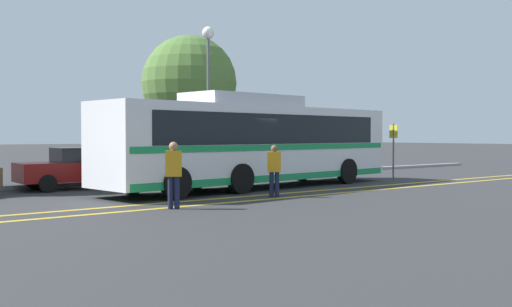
# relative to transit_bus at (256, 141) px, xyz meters

# --- Properties ---
(ground_plane) EXTENTS (220.00, 220.00, 0.00)m
(ground_plane) POSITION_rel_transit_bus_xyz_m (-1.31, -0.16, -1.71)
(ground_plane) COLOR #2D2D30
(lane_strip_0) EXTENTS (32.58, 0.20, 0.01)m
(lane_strip_0) POSITION_rel_transit_bus_xyz_m (0.02, -2.20, -1.70)
(lane_strip_0) COLOR gold
(lane_strip_0) RESTS_ON ground_plane
(lane_strip_1) EXTENTS (32.58, 0.20, 0.01)m
(lane_strip_1) POSITION_rel_transit_bus_xyz_m (0.02, -3.26, -1.70)
(lane_strip_1) COLOR gold
(lane_strip_1) RESTS_ON ground_plane
(curb_strip) EXTENTS (40.58, 0.36, 0.15)m
(curb_strip) POSITION_rel_transit_bus_xyz_m (0.02, 4.81, -1.63)
(curb_strip) COLOR #99999E
(curb_strip) RESTS_ON ground_plane
(transit_bus) EXTENTS (13.06, 3.87, 3.38)m
(transit_bus) POSITION_rel_transit_bus_xyz_m (0.00, 0.00, 0.00)
(transit_bus) COLOR silver
(transit_bus) RESTS_ON ground_plane
(parked_car_1) EXTENTS (4.16, 1.93, 1.48)m
(parked_car_1) POSITION_rel_transit_bus_xyz_m (-5.26, 3.73, -0.96)
(parked_car_1) COLOR maroon
(parked_car_1) RESTS_ON ground_plane
(parked_car_2) EXTENTS (4.19, 2.18, 1.40)m
(parked_car_2) POSITION_rel_transit_bus_xyz_m (-0.40, 3.55, -0.99)
(parked_car_2) COLOR #4C3823
(parked_car_2) RESTS_ON ground_plane
(pedestrian_0) EXTENTS (0.47, 0.41, 1.76)m
(pedestrian_0) POSITION_rel_transit_bus_xyz_m (-5.55, -3.59, -0.70)
(pedestrian_0) COLOR #191E38
(pedestrian_0) RESTS_ON ground_plane
(pedestrian_1) EXTENTS (0.46, 0.44, 1.63)m
(pedestrian_1) POSITION_rel_transit_bus_xyz_m (-1.56, -2.92, -0.78)
(pedestrian_1) COLOR #191E38
(pedestrian_1) RESTS_ON ground_plane
(bus_stop_sign) EXTENTS (0.07, 0.40, 2.42)m
(bus_stop_sign) POSITION_rel_transit_bus_xyz_m (7.07, -0.61, -0.18)
(bus_stop_sign) COLOR #59595E
(bus_stop_sign) RESTS_ON ground_plane
(street_lamp) EXTENTS (0.55, 0.55, 6.82)m
(street_lamp) POSITION_rel_transit_bus_xyz_m (1.53, 5.40, 3.40)
(street_lamp) COLOR #59595E
(street_lamp) RESTS_ON ground_plane
(tree_0) EXTENTS (4.77, 4.77, 6.94)m
(tree_0) POSITION_rel_transit_bus_xyz_m (2.52, 8.59, 2.84)
(tree_0) COLOR #513823
(tree_0) RESTS_ON ground_plane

